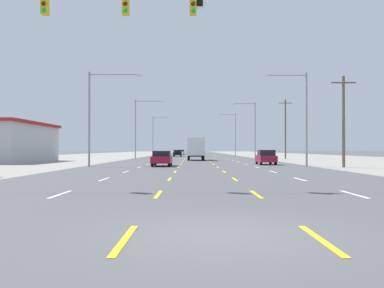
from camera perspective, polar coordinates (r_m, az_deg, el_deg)
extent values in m
plane|color=#4C4C4F|center=(74.06, 0.60, -1.96)|extent=(572.00, 572.00, 0.00)
cube|color=gray|center=(77.91, -17.93, -1.86)|extent=(28.00, 440.00, 0.01)
cube|color=gray|center=(78.25, 19.05, -1.85)|extent=(28.00, 440.00, 0.01)
cube|color=white|center=(15.84, -17.22, -6.53)|extent=(0.14, 2.60, 0.01)
cube|color=white|center=(23.08, -11.62, -4.70)|extent=(0.14, 2.60, 0.01)
cube|color=white|center=(30.44, -8.73, -3.74)|extent=(0.14, 2.60, 0.01)
cube|color=white|center=(37.86, -6.97, -3.14)|extent=(0.14, 2.60, 0.01)
cube|color=white|center=(45.31, -5.79, -2.74)|extent=(0.14, 2.60, 0.01)
cube|color=white|center=(52.77, -4.94, -2.45)|extent=(0.14, 2.60, 0.01)
cube|color=white|center=(60.24, -4.30, -2.24)|extent=(0.14, 2.60, 0.01)
cube|color=white|center=(67.72, -3.81, -2.07)|extent=(0.14, 2.60, 0.01)
cube|color=white|center=(75.20, -3.41, -1.93)|extent=(0.14, 2.60, 0.01)
cube|color=white|center=(82.69, -3.08, -1.82)|extent=(0.14, 2.60, 0.01)
cube|color=white|center=(90.17, -2.81, -1.73)|extent=(0.14, 2.60, 0.01)
cube|color=white|center=(97.66, -2.58, -1.65)|extent=(0.14, 2.60, 0.01)
cube|color=white|center=(105.15, -2.39, -1.58)|extent=(0.14, 2.60, 0.01)
cube|color=white|center=(112.65, -2.21, -1.52)|extent=(0.14, 2.60, 0.01)
cube|color=white|center=(120.14, -2.06, -1.47)|extent=(0.14, 2.60, 0.01)
cube|color=white|center=(127.63, -1.93, -1.43)|extent=(0.14, 2.60, 0.01)
cube|color=white|center=(135.13, -1.82, -1.39)|extent=(0.14, 2.60, 0.01)
cube|color=white|center=(142.62, -1.71, -1.35)|extent=(0.14, 2.60, 0.01)
cube|color=white|center=(150.12, -1.62, -1.32)|extent=(0.14, 2.60, 0.01)
cube|color=white|center=(157.61, -1.53, -1.29)|extent=(0.14, 2.60, 0.01)
cube|color=white|center=(165.11, -1.45, -1.26)|extent=(0.14, 2.60, 0.01)
cube|color=white|center=(172.61, -1.38, -1.24)|extent=(0.14, 2.60, 0.01)
cube|color=white|center=(180.10, -1.32, -1.22)|extent=(0.14, 2.60, 0.01)
cube|color=white|center=(187.60, -1.26, -1.20)|extent=(0.14, 2.60, 0.01)
cube|color=white|center=(195.10, -1.20, -1.18)|extent=(0.14, 2.60, 0.01)
cube|color=white|center=(202.60, -1.15, -1.16)|extent=(0.14, 2.60, 0.01)
cube|color=white|center=(210.09, -1.10, -1.14)|extent=(0.14, 2.60, 0.01)
cube|color=white|center=(217.59, -1.06, -1.13)|extent=(0.14, 2.60, 0.01)
cube|color=white|center=(225.09, -1.02, -1.11)|extent=(0.14, 2.60, 0.01)
cube|color=yellow|center=(7.80, -8.92, -12.65)|extent=(0.14, 2.60, 0.01)
cube|color=yellow|center=(15.17, -4.40, -6.81)|extent=(0.14, 2.60, 0.01)
cube|color=yellow|center=(22.63, -2.88, -4.80)|extent=(0.14, 2.60, 0.01)
cube|color=yellow|center=(30.10, -2.12, -3.78)|extent=(0.14, 2.60, 0.01)
cube|color=yellow|center=(37.59, -1.66, -3.17)|extent=(0.14, 2.60, 0.01)
cube|color=yellow|center=(45.08, -1.35, -2.76)|extent=(0.14, 2.60, 0.01)
cube|color=yellow|center=(52.57, -1.13, -2.46)|extent=(0.14, 2.60, 0.01)
cube|color=yellow|center=(60.07, -0.97, -2.24)|extent=(0.14, 2.60, 0.01)
cube|color=yellow|center=(67.57, -0.84, -2.07)|extent=(0.14, 2.60, 0.01)
cube|color=yellow|center=(75.06, -0.74, -1.94)|extent=(0.14, 2.60, 0.01)
cube|color=yellow|center=(82.56, -0.66, -1.82)|extent=(0.14, 2.60, 0.01)
cube|color=yellow|center=(90.06, -0.59, -1.73)|extent=(0.14, 2.60, 0.01)
cube|color=yellow|center=(97.56, -0.53, -1.65)|extent=(0.14, 2.60, 0.01)
cube|color=yellow|center=(105.06, -0.48, -1.58)|extent=(0.14, 2.60, 0.01)
cube|color=yellow|center=(112.55, -0.43, -1.52)|extent=(0.14, 2.60, 0.01)
cube|color=yellow|center=(120.05, -0.39, -1.47)|extent=(0.14, 2.60, 0.01)
cube|color=yellow|center=(127.55, -0.36, -1.43)|extent=(0.14, 2.60, 0.01)
cube|color=yellow|center=(135.05, -0.33, -1.39)|extent=(0.14, 2.60, 0.01)
cube|color=yellow|center=(142.55, -0.30, -1.35)|extent=(0.14, 2.60, 0.01)
cube|color=yellow|center=(150.05, -0.28, -1.32)|extent=(0.14, 2.60, 0.01)
cube|color=yellow|center=(157.55, -0.26, -1.29)|extent=(0.14, 2.60, 0.01)
cube|color=yellow|center=(165.05, -0.24, -1.26)|extent=(0.14, 2.60, 0.01)
cube|color=yellow|center=(172.55, -0.22, -1.24)|extent=(0.14, 2.60, 0.01)
cube|color=yellow|center=(180.05, -0.20, -1.22)|extent=(0.14, 2.60, 0.01)
cube|color=yellow|center=(187.55, -0.19, -1.20)|extent=(0.14, 2.60, 0.01)
cube|color=yellow|center=(195.05, -0.17, -1.18)|extent=(0.14, 2.60, 0.01)
cube|color=yellow|center=(202.55, -0.16, -1.16)|extent=(0.14, 2.60, 0.01)
cube|color=yellow|center=(210.05, -0.15, -1.14)|extent=(0.14, 2.60, 0.01)
cube|color=yellow|center=(217.55, -0.14, -1.13)|extent=(0.14, 2.60, 0.01)
cube|color=yellow|center=(225.04, -0.13, -1.11)|extent=(0.14, 2.60, 0.01)
cube|color=yellow|center=(8.04, 17.17, -12.26)|extent=(0.14, 2.60, 0.01)
cube|color=yellow|center=(15.30, 8.87, -6.76)|extent=(0.14, 2.60, 0.01)
cube|color=yellow|center=(22.71, 6.00, -4.78)|extent=(0.14, 2.60, 0.01)
cube|color=yellow|center=(30.17, 4.55, -3.77)|extent=(0.14, 2.60, 0.01)
cube|color=yellow|center=(37.64, 3.68, -3.16)|extent=(0.14, 2.60, 0.01)
cube|color=yellow|center=(45.12, 3.10, -2.75)|extent=(0.14, 2.60, 0.01)
cube|color=yellow|center=(52.61, 2.68, -2.46)|extent=(0.14, 2.60, 0.01)
cube|color=yellow|center=(60.10, 2.37, -2.24)|extent=(0.14, 2.60, 0.01)
cube|color=yellow|center=(67.59, 2.13, -2.07)|extent=(0.14, 2.60, 0.01)
cube|color=yellow|center=(75.09, 1.93, -1.93)|extent=(0.14, 2.60, 0.01)
cube|color=yellow|center=(82.58, 1.77, -1.82)|extent=(0.14, 2.60, 0.01)
cube|color=yellow|center=(90.08, 1.64, -1.73)|extent=(0.14, 2.60, 0.01)
cube|color=yellow|center=(97.58, 1.53, -1.65)|extent=(0.14, 2.60, 0.01)
cube|color=yellow|center=(105.07, 1.43, -1.58)|extent=(0.14, 2.60, 0.01)
cube|color=yellow|center=(112.57, 1.35, -1.52)|extent=(0.14, 2.60, 0.01)
cube|color=yellow|center=(120.07, 1.28, -1.47)|extent=(0.14, 2.60, 0.01)
cube|color=yellow|center=(127.57, 1.21, -1.43)|extent=(0.14, 2.60, 0.01)
cube|color=yellow|center=(135.06, 1.15, -1.39)|extent=(0.14, 2.60, 0.01)
cube|color=yellow|center=(142.56, 1.10, -1.35)|extent=(0.14, 2.60, 0.01)
cube|color=yellow|center=(150.06, 1.06, -1.32)|extent=(0.14, 2.60, 0.01)
cube|color=yellow|center=(157.56, 1.01, -1.29)|extent=(0.14, 2.60, 0.01)
cube|color=yellow|center=(165.06, 0.98, -1.26)|extent=(0.14, 2.60, 0.01)
cube|color=yellow|center=(172.56, 0.94, -1.24)|extent=(0.14, 2.60, 0.01)
cube|color=yellow|center=(180.06, 0.91, -1.22)|extent=(0.14, 2.60, 0.01)
cube|color=yellow|center=(187.56, 0.88, -1.20)|extent=(0.14, 2.60, 0.01)
cube|color=yellow|center=(195.06, 0.85, -1.18)|extent=(0.14, 2.60, 0.01)
cube|color=yellow|center=(202.56, 0.83, -1.16)|extent=(0.14, 2.60, 0.01)
cube|color=yellow|center=(210.05, 0.81, -1.14)|extent=(0.14, 2.60, 0.01)
cube|color=yellow|center=(217.55, 0.78, -1.13)|extent=(0.14, 2.60, 0.01)
cube|color=yellow|center=(225.05, 0.76, -1.11)|extent=(0.14, 2.60, 0.01)
cube|color=white|center=(16.19, 21.29, -6.38)|extent=(0.14, 2.60, 0.01)
cube|color=white|center=(23.33, 14.62, -4.65)|extent=(0.14, 2.60, 0.01)
cube|color=white|center=(30.63, 11.11, -3.71)|extent=(0.14, 2.60, 0.01)
cube|color=white|center=(38.01, 8.96, -3.13)|extent=(0.14, 2.60, 0.01)
cube|color=white|center=(45.44, 7.52, -2.73)|extent=(0.14, 2.60, 0.01)
cube|color=white|center=(52.88, 6.48, -2.45)|extent=(0.14, 2.60, 0.01)
cube|color=white|center=(60.34, 5.70, -2.23)|extent=(0.14, 2.60, 0.01)
cube|color=white|center=(67.80, 5.09, -2.07)|extent=(0.14, 2.60, 0.01)
cube|color=white|center=(75.28, 4.60, -1.93)|extent=(0.14, 2.60, 0.01)
cube|color=white|center=(82.75, 4.20, -1.82)|extent=(0.14, 2.60, 0.01)
cube|color=white|center=(90.24, 3.86, -1.73)|extent=(0.14, 2.60, 0.01)
cube|color=white|center=(97.72, 3.58, -1.65)|extent=(0.14, 2.60, 0.01)
cube|color=white|center=(105.21, 3.34, -1.58)|extent=(0.14, 2.60, 0.01)
cube|color=white|center=(112.70, 3.13, -1.52)|extent=(0.14, 2.60, 0.01)
cube|color=white|center=(120.19, 2.94, -1.47)|extent=(0.14, 2.60, 0.01)
cube|color=white|center=(127.68, 2.78, -1.43)|extent=(0.14, 2.60, 0.01)
cube|color=white|center=(135.17, 2.64, -1.39)|extent=(0.14, 2.60, 0.01)
cube|color=white|center=(142.66, 2.51, -1.35)|extent=(0.14, 2.60, 0.01)
cube|color=white|center=(150.16, 2.39, -1.32)|extent=(0.14, 2.60, 0.01)
cube|color=white|center=(157.65, 2.29, -1.29)|extent=(0.14, 2.60, 0.01)
cube|color=white|center=(165.15, 2.19, -1.26)|extent=(0.14, 2.60, 0.01)
cube|color=white|center=(172.64, 2.10, -1.24)|extent=(0.14, 2.60, 0.01)
cube|color=white|center=(180.14, 2.02, -1.22)|extent=(0.14, 2.60, 0.01)
cube|color=white|center=(187.63, 1.95, -1.20)|extent=(0.14, 2.60, 0.01)
cube|color=white|center=(195.13, 1.88, -1.18)|extent=(0.14, 2.60, 0.01)
cube|color=white|center=(202.63, 1.82, -1.16)|extent=(0.14, 2.60, 0.01)
cube|color=white|center=(210.12, 1.76, -1.14)|extent=(0.14, 2.60, 0.01)
cube|color=white|center=(217.62, 1.71, -1.13)|extent=(0.14, 2.60, 0.01)
cube|color=white|center=(225.12, 1.66, -1.11)|extent=(0.14, 2.60, 0.01)
cube|color=white|center=(19.73, 1.11, 18.63)|extent=(0.60, 0.04, 0.60)
cube|color=black|center=(19.71, 1.11, 18.66)|extent=(0.36, 0.01, 0.36)
cube|color=gold|center=(20.71, -19.13, 17.40)|extent=(0.30, 0.34, 0.92)
sphere|color=#352202|center=(20.54, -19.31, 17.50)|extent=(0.20, 0.20, 0.20)
sphere|color=green|center=(20.45, -19.31, 16.70)|extent=(0.20, 0.20, 0.20)
cube|color=gold|center=(19.87, -8.78, 18.16)|extent=(0.30, 0.34, 0.92)
sphere|color=#352202|center=(19.69, -8.87, 18.28)|extent=(0.20, 0.20, 0.20)
sphere|color=green|center=(19.60, -8.87, 17.45)|extent=(0.20, 0.20, 0.20)
cube|color=gold|center=(19.65, 0.32, 18.37)|extent=(0.30, 0.34, 0.92)
sphere|color=#352202|center=(19.47, 0.32, 18.49)|extent=(0.20, 0.20, 0.20)
sphere|color=green|center=(19.37, 0.32, 17.66)|extent=(0.20, 0.20, 0.20)
cube|color=maroon|center=(40.11, -3.92, -2.12)|extent=(1.80, 4.50, 0.62)
cube|color=black|center=(40.00, -3.93, -1.30)|extent=(1.62, 2.10, 0.52)
cylinder|color=black|center=(41.72, -4.82, -2.49)|extent=(0.22, 0.64, 0.64)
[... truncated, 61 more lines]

